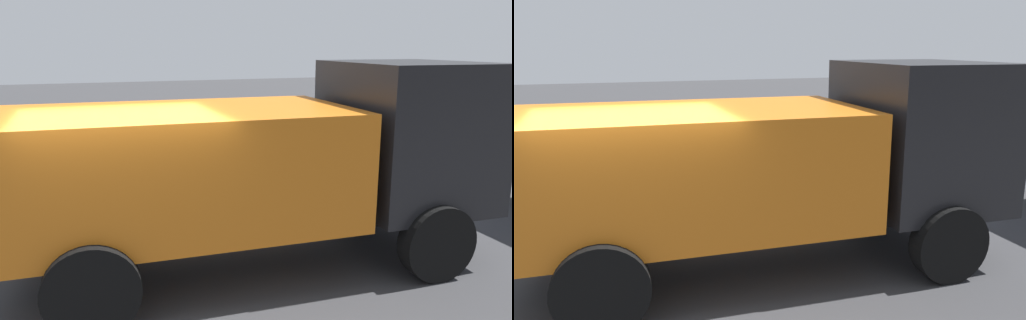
{
  "view_description": "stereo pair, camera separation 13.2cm",
  "coord_description": "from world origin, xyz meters",
  "views": [
    {
      "loc": [
        -0.48,
        -6.21,
        3.25
      ],
      "look_at": [
        2.67,
        2.42,
        1.1
      ],
      "focal_mm": 34.54,
      "sensor_mm": 36.0,
      "label": 1
    },
    {
      "loc": [
        -0.35,
        -6.26,
        3.25
      ],
      "look_at": [
        2.67,
        2.42,
        1.1
      ],
      "focal_mm": 34.54,
      "sensor_mm": 36.0,
      "label": 2
    }
  ],
  "objects": [
    {
      "name": "fire_hydrant",
      "position": [
        -0.26,
        4.83,
        0.57
      ],
      "size": [
        0.22,
        0.49,
        0.78
      ],
      "color": "yellow",
      "rests_on": "sidewalk_curb"
    },
    {
      "name": "ground_plane",
      "position": [
        0.0,
        0.0,
        0.0
      ],
      "size": [
        80.0,
        80.0,
        0.0
      ],
      "primitive_type": "plane",
      "color": "#38383A"
    },
    {
      "name": "loose_tire",
      "position": [
        -0.11,
        4.25,
        0.72
      ],
      "size": [
        1.15,
        0.52,
        1.14
      ],
      "primitive_type": "torus",
      "rotation": [
        1.42,
        0.0,
        -0.09
      ],
      "color": "black",
      "rests_on": "sidewalk_curb"
    },
    {
      "name": "sidewalk_curb",
      "position": [
        0.0,
        6.5,
        0.07
      ],
      "size": [
        36.0,
        5.0,
        0.15
      ],
      "primitive_type": "cube",
      "color": "#BCB7AD",
      "rests_on": "ground"
    },
    {
      "name": "dump_truck_orange",
      "position": [
        2.06,
        0.32,
        1.61
      ],
      "size": [
        7.11,
        3.05,
        3.0
      ],
      "color": "orange",
      "rests_on": "ground"
    }
  ]
}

